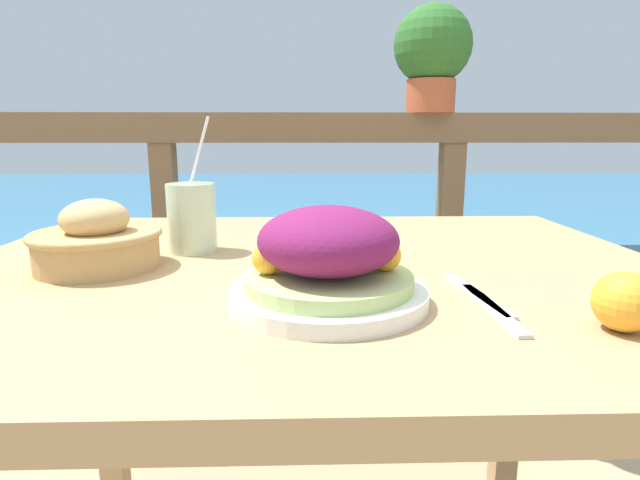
% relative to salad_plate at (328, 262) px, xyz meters
% --- Properties ---
extents(patio_table, '(1.19, 0.93, 0.78)m').
position_rel_salad_plate_xyz_m(patio_table, '(-0.02, 0.20, -0.15)').
color(patio_table, tan).
rests_on(patio_table, ground_plane).
extents(railing_fence, '(2.80, 0.08, 1.05)m').
position_rel_salad_plate_xyz_m(railing_fence, '(-0.02, 0.98, -0.08)').
color(railing_fence, brown).
rests_on(railing_fence, ground_plane).
extents(sea_backdrop, '(12.00, 4.00, 0.51)m').
position_rel_salad_plate_xyz_m(sea_backdrop, '(-0.02, 3.48, -0.57)').
color(sea_backdrop, teal).
rests_on(sea_backdrop, ground_plane).
extents(salad_plate, '(0.25, 0.25, 0.12)m').
position_rel_salad_plate_xyz_m(salad_plate, '(0.00, 0.00, 0.00)').
color(salad_plate, white).
rests_on(salad_plate, patio_table).
extents(drink_glass, '(0.09, 0.09, 0.24)m').
position_rel_salad_plate_xyz_m(drink_glass, '(-0.23, 0.29, 0.01)').
color(drink_glass, beige).
rests_on(drink_glass, patio_table).
extents(bread_basket, '(0.20, 0.20, 0.11)m').
position_rel_salad_plate_xyz_m(bread_basket, '(-0.36, 0.18, -0.01)').
color(bread_basket, tan).
rests_on(bread_basket, patio_table).
extents(potted_plant, '(0.24, 0.24, 0.32)m').
position_rel_salad_plate_xyz_m(potted_plant, '(0.36, 0.98, 0.40)').
color(potted_plant, '#A34C2D').
rests_on(potted_plant, railing_fence).
extents(fork, '(0.04, 0.18, 0.00)m').
position_rel_salad_plate_xyz_m(fork, '(0.20, 0.02, -0.05)').
color(fork, silver).
rests_on(fork, patio_table).
extents(knife, '(0.02, 0.18, 0.00)m').
position_rel_salad_plate_xyz_m(knife, '(0.20, -0.03, -0.05)').
color(knife, silver).
rests_on(knife, patio_table).
extents(orange_near_basket, '(0.07, 0.07, 0.07)m').
position_rel_salad_plate_xyz_m(orange_near_basket, '(0.32, -0.10, -0.02)').
color(orange_near_basket, '#F9A328').
rests_on(orange_near_basket, patio_table).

